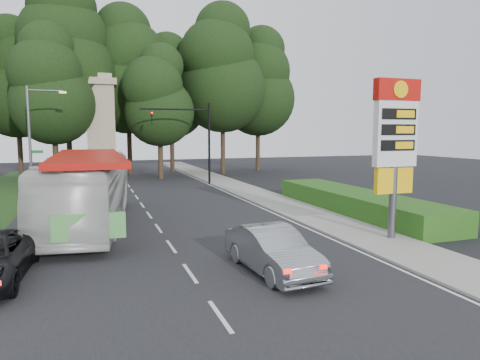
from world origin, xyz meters
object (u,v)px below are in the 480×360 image
object	(u,v)px
traffic_signal_mast	(195,132)
streetlight_signs	(33,135)
monument	(101,127)
sedan_silver	(272,250)
transit_bus	(89,190)
gas_station_pylon	(395,137)

from	to	relation	value
traffic_signal_mast	streetlight_signs	size ratio (longest dim) A/B	0.90
monument	sedan_silver	xyz separation A→B (m)	(4.63, -30.23, -4.35)
traffic_signal_mast	sedan_silver	bearing A→B (deg)	-97.17
traffic_signal_mast	transit_bus	distance (m)	17.40
monument	transit_bus	bearing A→B (deg)	-93.05
monument	sedan_silver	size ratio (longest dim) A/B	2.18
streetlight_signs	sedan_silver	world-z (taller)	streetlight_signs
sedan_silver	gas_station_pylon	bearing A→B (deg)	14.38
streetlight_signs	transit_bus	bearing A→B (deg)	-73.06
traffic_signal_mast	streetlight_signs	world-z (taller)	streetlight_signs
gas_station_pylon	streetlight_signs	bearing A→B (deg)	128.96
sedan_silver	traffic_signal_mast	bearing A→B (deg)	78.49
gas_station_pylon	sedan_silver	xyz separation A→B (m)	(-6.57, -2.23, -3.69)
sedan_silver	transit_bus	bearing A→B (deg)	116.80
streetlight_signs	monument	distance (m)	9.44
gas_station_pylon	monument	xyz separation A→B (m)	(-11.20, 28.01, 0.66)
monument	transit_bus	distance (m)	21.03
gas_station_pylon	traffic_signal_mast	xyz separation A→B (m)	(-3.52, 22.00, 0.22)
traffic_signal_mast	monument	bearing A→B (deg)	142.00
monument	transit_bus	xyz separation A→B (m)	(-1.10, -20.74, -3.32)
monument	transit_bus	world-z (taller)	monument
traffic_signal_mast	sedan_silver	world-z (taller)	traffic_signal_mast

